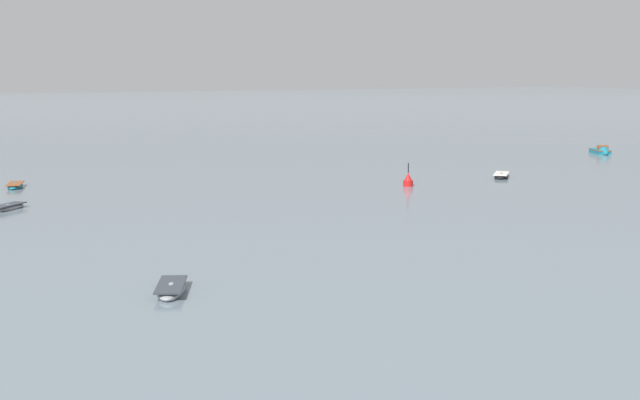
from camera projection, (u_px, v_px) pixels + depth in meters
name	position (u px, v px, depth m)	size (l,w,h in m)	color
motorboat_moored_0	(602.00, 152.00, 106.99)	(3.62, 4.65, 1.71)	#197084
rowboat_moored_1	(171.00, 289.00, 39.97)	(2.87, 3.89, 0.59)	gray
rowboat_moored_2	(501.00, 176.00, 83.34)	(3.78, 3.57, 0.61)	black
rowboat_moored_5	(8.00, 208.00, 64.04)	(3.34, 3.09, 0.54)	gray
rowboat_moored_6	(15.00, 186.00, 76.09)	(2.40, 3.84, 0.57)	#197084
channel_buoy	(408.00, 181.00, 77.00)	(0.90, 0.90, 2.30)	red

